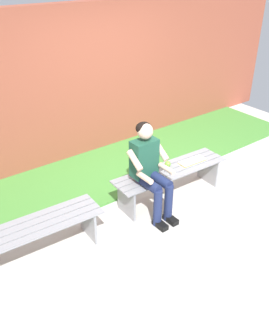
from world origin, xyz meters
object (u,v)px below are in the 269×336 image
Objects in this scene: apple at (168,164)px; book_open at (192,161)px; bench_near at (170,176)px; person_seated at (150,167)px; bench_far at (26,237)px.

apple is 0.39m from book_open.
book_open is at bearing 164.69° from apple.
bench_near is at bearing -0.52° from book_open.
person_seated reaches higher than bench_near.
bench_far is at bearing -3.48° from person_seated.
bench_near is 19.98× the size of apple.
person_seated reaches higher than bench_far.
apple is at bearing -12.52° from book_open.
bench_far is 1.41× the size of person_seated.
person_seated is 3.01× the size of book_open.
bench_far is 2.14m from apple.
bench_far is (2.12, 0.00, 0.00)m from bench_near.
bench_near is at bearing -167.59° from person_seated.
apple is 0.21× the size of book_open.
bench_near is at bearing 82.37° from apple.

